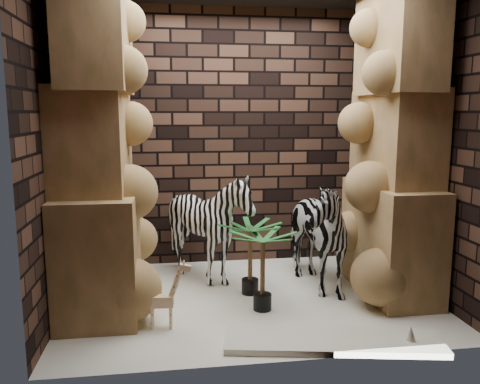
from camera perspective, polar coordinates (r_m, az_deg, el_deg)
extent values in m
plane|color=white|center=(4.88, 1.31, -12.38)|extent=(3.50, 3.50, 0.00)
plane|color=black|center=(5.78, -0.69, 6.31)|extent=(3.50, 0.00, 3.50)
plane|color=black|center=(3.32, 4.96, 4.04)|extent=(3.50, 0.00, 3.50)
plane|color=black|center=(4.59, -20.80, 4.92)|extent=(0.00, 3.00, 3.00)
plane|color=black|center=(5.13, 21.12, 5.31)|extent=(0.00, 3.00, 3.00)
imported|color=white|center=(5.03, 8.15, -3.67)|extent=(0.81, 1.24, 1.36)
imported|color=white|center=(5.17, -3.64, -4.75)|extent=(1.14, 1.34, 1.10)
cube|color=silver|center=(4.05, 10.94, -16.93)|extent=(1.75, 0.71, 0.05)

